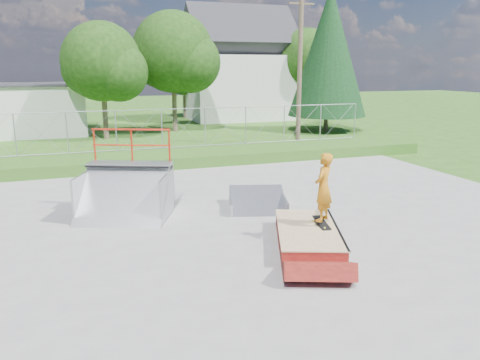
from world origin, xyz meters
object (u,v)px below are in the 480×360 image
object	(u,v)px
quarter_pipe	(123,177)
skater	(323,190)
flat_bank_ramp	(258,201)
grind_box	(308,236)

from	to	relation	value
quarter_pipe	skater	world-z (taller)	quarter_pipe
quarter_pipe	skater	xyz separation A→B (m)	(4.27, -3.41, 0.10)
flat_bank_ramp	skater	bearing A→B (deg)	-64.39
skater	quarter_pipe	bearing A→B (deg)	-78.61
flat_bank_ramp	skater	size ratio (longest dim) A/B	1.07
grind_box	skater	world-z (taller)	skater
quarter_pipe	skater	size ratio (longest dim) A/B	1.46
quarter_pipe	flat_bank_ramp	bearing A→B (deg)	16.01
skater	flat_bank_ramp	bearing A→B (deg)	-120.72
flat_bank_ramp	skater	xyz separation A→B (m)	(0.49, -2.97, 1.04)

